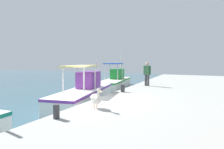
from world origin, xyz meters
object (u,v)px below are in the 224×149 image
at_px(fishing_boat_fourth, 115,81).
at_px(pelican, 96,98).
at_px(fishing_boat_third, 85,93).
at_px(fisherman_standing, 147,73).
at_px(mooring_bollard_third, 123,88).
at_px(mooring_bollard_second, 56,111).

bearing_deg(fishing_boat_fourth, pelican, -159.51).
bearing_deg(fishing_boat_third, fisherman_standing, -37.67).
distance_m(fisherman_standing, mooring_bollard_third, 3.39).
bearing_deg(fisherman_standing, fishing_boat_third, 142.33).
relative_size(fishing_boat_third, pelican, 7.51).
distance_m(fishing_boat_fourth, mooring_bollard_second, 13.07).
distance_m(fishing_boat_third, fishing_boat_fourth, 7.54).
bearing_deg(mooring_bollard_second, fisherman_standing, -3.77).
height_order(fishing_boat_third, pelican, fishing_boat_third).
bearing_deg(pelican, mooring_bollard_second, 162.98).
bearing_deg(fisherman_standing, mooring_bollard_third, 169.83).
bearing_deg(pelican, mooring_bollard_third, 7.19).
bearing_deg(mooring_bollard_second, fishing_boat_fourth, 15.90).
relative_size(fishing_boat_third, fishing_boat_fourth, 1.06).
distance_m(fishing_boat_third, mooring_bollard_third, 2.40).
xyz_separation_m(fishing_boat_third, pelican, (-3.49, -2.82, 0.54)).
bearing_deg(pelican, fishing_boat_fourth, 20.49).
height_order(fishing_boat_fourth, fisherman_standing, fishing_boat_fourth).
relative_size(fishing_boat_third, mooring_bollard_second, 14.69).
xyz_separation_m(fishing_boat_third, mooring_bollard_third, (0.50, -2.32, 0.35)).
bearing_deg(mooring_bollard_third, pelican, -172.81).
bearing_deg(fishing_boat_fourth, mooring_bollard_third, -152.71).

